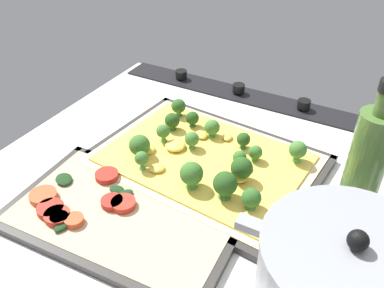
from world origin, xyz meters
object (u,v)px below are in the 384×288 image
object	(u,v)px
baking_tray_front	(204,164)
broccoli_pizza	(204,158)
baking_tray_back	(124,217)
oil_bottle	(367,160)
cooking_pot	(345,278)
veggie_pizza_back	(116,212)

from	to	relation	value
baking_tray_front	broccoli_pizza	xyz separation A→B (cm)	(-0.17, 0.36, 1.64)
baking_tray_back	oil_bottle	bearing A→B (deg)	-146.48
baking_tray_back	baking_tray_front	bearing A→B (deg)	-104.67
baking_tray_back	cooking_pot	xyz separation A→B (cm)	(-31.93, -0.58, 5.03)
cooking_pot	baking_tray_back	bearing A→B (deg)	1.04
broccoli_pizza	oil_bottle	xyz separation A→B (cm)	(-25.47, -2.74, 7.15)
broccoli_pizza	cooking_pot	bearing A→B (deg)	148.34
cooking_pot	baking_tray_front	bearing A→B (deg)	-32.04
veggie_pizza_back	cooking_pot	size ratio (longest dim) A/B	1.21
broccoli_pizza	cooking_pot	xyz separation A→B (cm)	(-27.14, 16.73, 3.41)
baking_tray_front	broccoli_pizza	distance (cm)	1.69
oil_bottle	baking_tray_front	bearing A→B (deg)	5.30
broccoli_pizza	baking_tray_back	xyz separation A→B (cm)	(4.80, 17.31, -1.62)
veggie_pizza_back	cooking_pot	bearing A→B (deg)	-178.43
baking_tray_back	oil_bottle	xyz separation A→B (cm)	(-30.27, -20.05, 8.77)
baking_tray_front	baking_tray_back	xyz separation A→B (cm)	(4.63, 17.67, 0.02)
veggie_pizza_back	baking_tray_back	bearing A→B (deg)	-165.65
baking_tray_front	baking_tray_back	size ratio (longest dim) A/B	1.15
cooking_pot	broccoli_pizza	bearing A→B (deg)	-31.66
baking_tray_back	cooking_pot	size ratio (longest dim) A/B	1.30
broccoli_pizza	baking_tray_back	distance (cm)	18.04
baking_tray_front	veggie_pizza_back	xyz separation A→B (cm)	(5.92, 18.00, 0.76)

